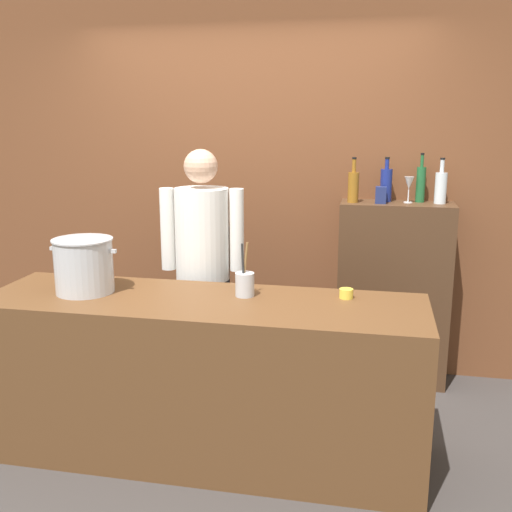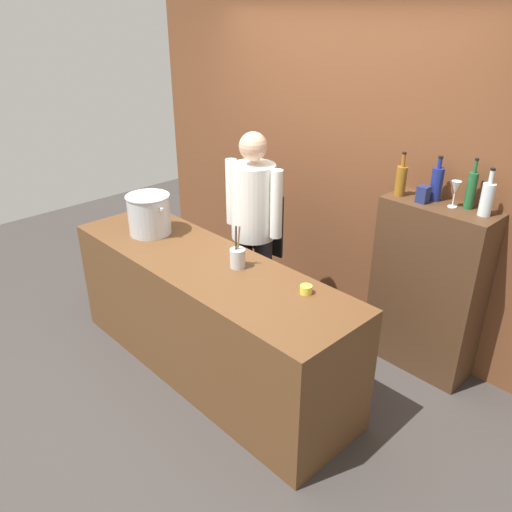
{
  "view_description": "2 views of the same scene",
  "coord_description": "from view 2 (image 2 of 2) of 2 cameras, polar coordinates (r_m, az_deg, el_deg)",
  "views": [
    {
      "loc": [
        0.89,
        -2.94,
        1.86
      ],
      "look_at": [
        0.21,
        0.44,
        1.05
      ],
      "focal_mm": 41.98,
      "sensor_mm": 36.0,
      "label": 1
    },
    {
      "loc": [
        2.48,
        -1.9,
        2.48
      ],
      "look_at": [
        0.23,
        0.26,
        0.94
      ],
      "focal_mm": 35.87,
      "sensor_mm": 36.0,
      "label": 2
    }
  ],
  "objects": [
    {
      "name": "butter_jar",
      "position": [
        3.12,
        5.6,
        -3.73
      ],
      "size": [
        0.08,
        0.08,
        0.05
      ],
      "primitive_type": "cylinder",
      "color": "yellow",
      "rests_on": "prep_counter"
    },
    {
      "name": "wine_bottle_clear",
      "position": [
        3.5,
        24.36,
        5.87
      ],
      "size": [
        0.08,
        0.08,
        0.3
      ],
      "color": "silver",
      "rests_on": "bar_cabinet"
    },
    {
      "name": "ground_plane",
      "position": [
        3.99,
        -5.09,
        -12.24
      ],
      "size": [
        8.0,
        8.0,
        0.0
      ],
      "primitive_type": "plane",
      "color": "#383330"
    },
    {
      "name": "brick_back_panel",
      "position": [
        4.24,
        9.26,
        12.62
      ],
      "size": [
        4.4,
        0.1,
        3.0
      ],
      "primitive_type": "cube",
      "color": "brown",
      "rests_on": "ground_plane"
    },
    {
      "name": "wine_bottle_cobalt",
      "position": [
        3.66,
        19.5,
        7.65
      ],
      "size": [
        0.08,
        0.08,
        0.3
      ],
      "color": "navy",
      "rests_on": "bar_cabinet"
    },
    {
      "name": "wine_bottle_amber",
      "position": [
        3.68,
        15.87,
        8.17
      ],
      "size": [
        0.07,
        0.07,
        0.3
      ],
      "color": "#8C5919",
      "rests_on": "bar_cabinet"
    },
    {
      "name": "wine_glass_tall",
      "position": [
        3.56,
        21.35,
        6.99
      ],
      "size": [
        0.06,
        0.06,
        0.18
      ],
      "color": "silver",
      "rests_on": "bar_cabinet"
    },
    {
      "name": "chef",
      "position": [
        3.97,
        -0.26,
        3.86
      ],
      "size": [
        0.53,
        0.38,
        1.66
      ],
      "rotation": [
        0.0,
        0.0,
        3.26
      ],
      "color": "black",
      "rests_on": "ground_plane"
    },
    {
      "name": "stockpot_large",
      "position": [
        3.96,
        -11.83,
        4.57
      ],
      "size": [
        0.39,
        0.33,
        0.3
      ],
      "color": "#B7BABF",
      "rests_on": "prep_counter"
    },
    {
      "name": "bar_cabinet",
      "position": [
        3.87,
        18.52,
        -3.51
      ],
      "size": [
        0.76,
        0.32,
        1.28
      ],
      "primitive_type": "cube",
      "color": "#472D1C",
      "rests_on": "ground_plane"
    },
    {
      "name": "prep_counter",
      "position": [
        3.73,
        -5.36,
        -6.82
      ],
      "size": [
        2.38,
        0.7,
        0.9
      ],
      "primitive_type": "cube",
      "color": "brown",
      "rests_on": "ground_plane"
    },
    {
      "name": "wine_bottle_green",
      "position": [
        3.58,
        22.87,
        6.84
      ],
      "size": [
        0.06,
        0.06,
        0.33
      ],
      "color": "#1E592D",
      "rests_on": "bar_cabinet"
    },
    {
      "name": "utensil_crock",
      "position": [
        3.39,
        -2.06,
        -0.17
      ],
      "size": [
        0.1,
        0.1,
        0.3
      ],
      "color": "#B7BABF",
      "rests_on": "prep_counter"
    },
    {
      "name": "spice_tin_navy",
      "position": [
        3.61,
        18.14,
        6.55
      ],
      "size": [
        0.07,
        0.07,
        0.11
      ],
      "primitive_type": "cube",
      "color": "navy",
      "rests_on": "bar_cabinet"
    }
  ]
}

